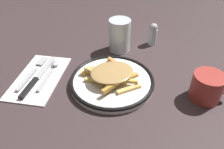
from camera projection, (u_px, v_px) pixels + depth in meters
The scene contains 10 objects.
ground_plane at pixel (112, 84), 0.67m from camera, with size 2.60×2.60×0.00m, color #3C2E30.
plate at pixel (112, 81), 0.66m from camera, with size 0.25×0.25×0.02m.
fries_heap at pixel (111, 74), 0.65m from camera, with size 0.19×0.19×0.04m.
napkin at pixel (39, 77), 0.69m from camera, with size 0.13×0.23×0.01m, color white.
fork at pixel (32, 72), 0.70m from camera, with size 0.03×0.18×0.01m.
knife at pixel (36, 79), 0.67m from camera, with size 0.03×0.21×0.01m.
spoon at pixel (52, 69), 0.70m from camera, with size 0.02×0.15×0.01m.
water_glass at pixel (120, 35), 0.79m from camera, with size 0.08×0.08×0.12m, color silver.
coffee_mug at pixel (207, 87), 0.60m from camera, with size 0.11×0.09×0.08m.
salt_shaker at pixel (153, 34), 0.83m from camera, with size 0.03×0.03×0.08m.
Camera 1 is at (0.08, -0.50, 0.43)m, focal length 35.09 mm.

